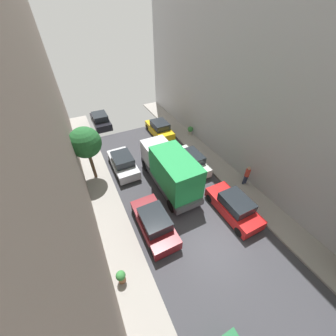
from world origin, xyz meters
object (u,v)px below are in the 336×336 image
parked_car_right_4 (160,129)px  parked_car_left_5 (101,120)px  pedestrian (247,175)px  parked_car_left_4 (123,163)px  parked_car_left_3 (154,223)px  potted_plant_2 (77,132)px  street_tree_0 (85,143)px  potted_plant_3 (121,277)px  potted_plant_0 (80,142)px  parked_car_right_3 (190,161)px  parked_car_right_2 (234,206)px  potted_plant_4 (190,130)px  delivery_truck (170,169)px

parked_car_right_4 → parked_car_left_5: bearing=137.4°
pedestrian → parked_car_left_4: bearing=142.5°
parked_car_left_3 → parked_car_left_4: (0.00, 6.79, 0.00)m
parked_car_left_4 → parked_car_right_4: (5.40, 4.07, 0.00)m
pedestrian → potted_plant_2: pedestrian is taller
potted_plant_2 → pedestrian: bearing=-52.1°
street_tree_0 → potted_plant_3: 9.38m
parked_car_left_5 → potted_plant_0: (-2.87, -3.42, -0.18)m
potted_plant_2 → parked_car_left_3: bearing=-79.1°
parked_car_right_3 → potted_plant_2: bearing=128.7°
parked_car_left_4 → pedestrian: (8.17, -6.28, 0.35)m
parked_car_left_4 → potted_plant_0: (-2.87, 5.61, -0.18)m
street_tree_0 → potted_plant_3: street_tree_0 is taller
parked_car_right_2 → parked_car_left_4: bearing=123.9°
potted_plant_2 → parked_car_left_4: bearing=-70.2°
parked_car_left_5 → parked_car_right_2: size_ratio=1.00×
parked_car_right_2 → street_tree_0: (-7.84, 8.03, 2.80)m
potted_plant_0 → potted_plant_3: bearing=-89.8°
parked_car_left_5 → potted_plant_4: bearing=-39.0°
potted_plant_2 → potted_plant_3: size_ratio=0.77×
parked_car_left_5 → parked_car_right_2: bearing=-72.5°
parked_car_left_5 → potted_plant_4: parked_car_left_5 is taller
parked_car_left_5 → potted_plant_2: 3.07m
pedestrian → potted_plant_2: 17.92m
potted_plant_0 → potted_plant_4: bearing=-16.4°
parked_car_right_3 → parked_car_left_5: bearing=115.3°
parked_car_left_3 → potted_plant_0: 12.73m
parked_car_left_4 → pedestrian: 10.30m
parked_car_right_4 → potted_plant_3: (-8.22, -13.00, -0.08)m
parked_car_left_3 → street_tree_0: bearing=109.8°
parked_car_left_3 → delivery_truck: (2.70, 3.10, 1.07)m
delivery_truck → potted_plant_3: 7.70m
parked_car_left_3 → parked_car_right_2: (5.40, -1.26, 0.00)m
parked_car_right_4 → street_tree_0: (-7.84, -4.09, 2.80)m
parked_car_right_2 → delivery_truck: delivery_truck is taller
delivery_truck → potted_plant_3: (-5.52, -5.25, -1.15)m
parked_car_left_5 → potted_plant_0: 4.47m
parked_car_right_3 → potted_plant_2: (-8.23, 10.27, -0.20)m
parked_car_right_3 → street_tree_0: (-7.84, 2.38, 2.80)m
delivery_truck → potted_plant_0: 10.91m
pedestrian → delivery_truck: bearing=154.7°
parked_car_left_4 → parked_car_left_5: (0.00, 9.03, 0.00)m
parked_car_right_4 → potted_plant_3: bearing=-122.3°
parked_car_right_4 → delivery_truck: bearing=-109.2°
parked_car_left_3 → potted_plant_0: bearing=103.0°
street_tree_0 → parked_car_left_4: bearing=0.4°
delivery_truck → potted_plant_4: bearing=47.0°
potted_plant_4 → parked_car_right_3: bearing=-121.6°
street_tree_0 → delivery_truck: bearing=-35.5°
parked_car_right_3 → delivery_truck: (-2.70, -1.29, 1.07)m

